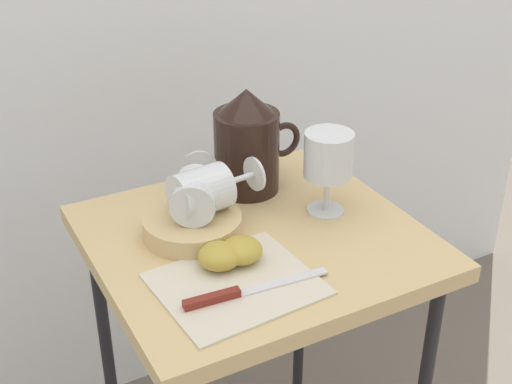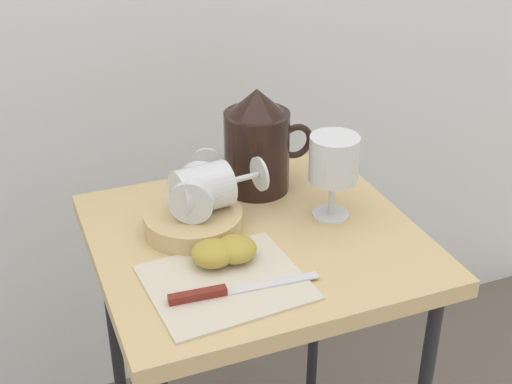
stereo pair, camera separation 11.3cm
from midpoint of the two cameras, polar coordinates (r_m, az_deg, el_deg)
table at (r=1.21m, az=2.68°, el=-6.59°), size 0.53×0.49×0.72m
linen_napkin at (r=1.05m, az=0.61°, el=-7.42°), size 0.24×0.21×0.00m
basket_tray at (r=1.17m, az=-2.34°, el=-2.49°), size 0.16×0.16×0.03m
pitcher at (r=1.27m, az=2.66°, el=3.41°), size 0.17×0.12×0.19m
wine_glass_upright at (r=1.18m, az=9.03°, el=2.28°), size 0.08×0.08×0.15m
wine_glass_tipped_near at (r=1.15m, az=-1.38°, el=0.26°), size 0.16×0.09×0.08m
wine_glass_tipped_far at (r=1.15m, az=-2.06°, el=0.03°), size 0.13×0.16×0.07m
apple_half_left at (r=1.08m, az=-0.53°, el=-5.08°), size 0.07×0.07×0.04m
apple_half_right at (r=1.09m, az=1.28°, el=-4.72°), size 0.07×0.07×0.04m
knife at (r=1.02m, az=0.44°, el=-8.13°), size 0.23×0.03×0.01m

